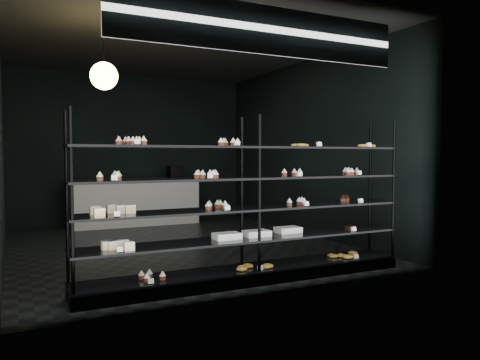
{
  "coord_description": "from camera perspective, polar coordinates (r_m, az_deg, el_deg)",
  "views": [
    {
      "loc": [
        -2.38,
        -7.21,
        1.46
      ],
      "look_at": [
        0.21,
        -1.9,
        1.15
      ],
      "focal_mm": 35.0,
      "sensor_mm": 36.0,
      "label": 1
    }
  ],
  "objects": [
    {
      "name": "room",
      "position": [
        7.59,
        -7.78,
        4.05
      ],
      "size": [
        5.01,
        6.01,
        3.2
      ],
      "color": "black",
      "rests_on": "ground"
    },
    {
      "name": "pendant_lamp",
      "position": [
        6.21,
        -16.25,
        12.09
      ],
      "size": [
        0.34,
        0.34,
        0.9
      ],
      "color": "black",
      "rests_on": "room"
    },
    {
      "name": "service_counter",
      "position": [
        10.03,
        -12.55,
        -2.54
      ],
      "size": [
        2.71,
        0.65,
        1.23
      ],
      "color": "silver",
      "rests_on": "room"
    },
    {
      "name": "signage",
      "position": [
        5.07,
        3.1,
        17.77
      ],
      "size": [
        3.3,
        0.05,
        0.5
      ],
      "color": "#0B1738",
      "rests_on": "room"
    },
    {
      "name": "display_shelf",
      "position": [
        5.41,
        1.01,
        -5.81
      ],
      "size": [
        4.0,
        0.5,
        1.91
      ],
      "color": "black",
      "rests_on": "room"
    }
  ]
}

